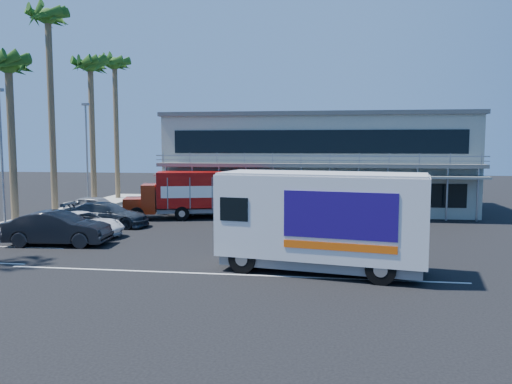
# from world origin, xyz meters

# --- Properties ---
(ground) EXTENTS (120.00, 120.00, 0.00)m
(ground) POSITION_xyz_m (0.00, 0.00, 0.00)
(ground) COLOR black
(ground) RESTS_ON ground
(building) EXTENTS (22.40, 12.00, 7.30)m
(building) POSITION_xyz_m (3.00, 14.94, 3.66)
(building) COLOR gray
(building) RESTS_ON ground
(curb_strip) EXTENTS (3.00, 32.00, 0.16)m
(curb_strip) POSITION_xyz_m (-15.00, 6.00, 0.08)
(curb_strip) COLOR #A5A399
(curb_strip) RESTS_ON ground
(palm_c) EXTENTS (2.80, 2.80, 10.75)m
(palm_c) POSITION_xyz_m (-14.90, 3.00, 9.21)
(palm_c) COLOR brown
(palm_c) RESTS_ON ground
(palm_d) EXTENTS (2.80, 2.80, 14.75)m
(palm_d) POSITION_xyz_m (-15.20, 8.00, 12.80)
(palm_d) COLOR brown
(palm_d) RESTS_ON ground
(palm_e) EXTENTS (2.80, 2.80, 12.25)m
(palm_e) POSITION_xyz_m (-14.70, 13.00, 10.57)
(palm_e) COLOR brown
(palm_e) RESTS_ON ground
(palm_f) EXTENTS (2.80, 2.80, 13.25)m
(palm_f) POSITION_xyz_m (-15.10, 18.50, 11.47)
(palm_f) COLOR brown
(palm_f) RESTS_ON ground
(light_pole_near) EXTENTS (0.50, 0.25, 8.09)m
(light_pole_near) POSITION_xyz_m (-14.20, 1.00, 4.50)
(light_pole_near) COLOR gray
(light_pole_near) RESTS_ON ground
(light_pole_far) EXTENTS (0.50, 0.25, 8.09)m
(light_pole_far) POSITION_xyz_m (-14.20, 11.00, 4.50)
(light_pole_far) COLOR gray
(light_pole_far) RESTS_ON ground
(red_truck) EXTENTS (9.67, 4.52, 3.18)m
(red_truck) POSITION_xyz_m (-4.63, 8.33, 1.74)
(red_truck) COLOR maroon
(red_truck) RESTS_ON ground
(white_van) EXTENTS (8.38, 4.14, 3.92)m
(white_van) POSITION_xyz_m (3.56, -5.00, 2.08)
(white_van) COLOR silver
(white_van) RESTS_ON ground
(parked_car_b) EXTENTS (5.25, 2.20, 1.69)m
(parked_car_b) POSITION_xyz_m (-9.50, -1.64, 0.84)
(parked_car_b) COLOR black
(parked_car_b) RESTS_ON ground
(parked_car_c) EXTENTS (5.23, 3.28, 1.35)m
(parked_car_c) POSITION_xyz_m (-9.50, 0.80, 0.67)
(parked_car_c) COLOR white
(parked_car_c) RESTS_ON ground
(parked_car_d) EXTENTS (5.16, 2.15, 1.49)m
(parked_car_d) POSITION_xyz_m (-9.50, 4.00, 0.75)
(parked_car_d) COLOR #2A3038
(parked_car_d) RESTS_ON ground
(parked_car_e) EXTENTS (4.62, 2.16, 1.53)m
(parked_car_e) POSITION_xyz_m (-11.70, 7.20, 0.76)
(parked_car_e) COLOR gray
(parked_car_e) RESTS_ON ground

